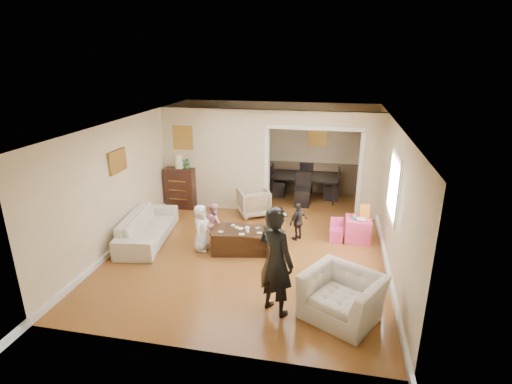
% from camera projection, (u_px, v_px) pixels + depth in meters
% --- Properties ---
extents(floor, '(7.00, 7.00, 0.00)m').
position_uv_depth(floor, '(254.00, 240.00, 8.67)').
color(floor, '#935A26').
rests_on(floor, ground).
extents(partition_left, '(2.75, 0.18, 2.60)m').
position_uv_depth(partition_left, '(216.00, 159.00, 10.17)').
color(partition_left, beige).
rests_on(partition_left, ground).
extents(partition_right, '(0.55, 0.18, 2.60)m').
position_uv_depth(partition_right, '(371.00, 167.00, 9.45)').
color(partition_right, beige).
rests_on(partition_right, ground).
extents(partition_header, '(2.22, 0.18, 0.35)m').
position_uv_depth(partition_header, '(315.00, 118.00, 9.33)').
color(partition_header, beige).
rests_on(partition_header, partition_right).
extents(window_pane, '(0.03, 0.95, 1.10)m').
position_uv_depth(window_pane, '(395.00, 187.00, 7.28)').
color(window_pane, white).
rests_on(window_pane, ground).
extents(framed_art_partition, '(0.45, 0.03, 0.55)m').
position_uv_depth(framed_art_partition, '(183.00, 138.00, 10.05)').
color(framed_art_partition, brown).
rests_on(framed_art_partition, partition_left).
extents(framed_art_sofa_wall, '(0.03, 0.55, 0.40)m').
position_uv_depth(framed_art_sofa_wall, '(118.00, 161.00, 8.04)').
color(framed_art_sofa_wall, brown).
extents(framed_art_alcove, '(0.45, 0.03, 0.55)m').
position_uv_depth(framed_art_alcove, '(317.00, 136.00, 11.09)').
color(framed_art_alcove, brown).
extents(sofa, '(1.10, 2.19, 0.61)m').
position_uv_depth(sofa, '(148.00, 227.00, 8.59)').
color(sofa, beige).
rests_on(sofa, ground).
extents(armchair_back, '(0.98, 0.99, 0.67)m').
position_uv_depth(armchair_back, '(254.00, 202.00, 9.95)').
color(armchair_back, tan).
rests_on(armchair_back, ground).
extents(armchair_front, '(1.43, 1.38, 0.72)m').
position_uv_depth(armchair_front, '(342.00, 296.00, 6.04)').
color(armchair_front, beige).
rests_on(armchair_front, ground).
extents(dresser, '(0.78, 0.44, 1.07)m').
position_uv_depth(dresser, '(181.00, 187.00, 10.42)').
color(dresser, '#34190F').
rests_on(dresser, ground).
extents(table_lamp, '(0.22, 0.22, 0.36)m').
position_uv_depth(table_lamp, '(179.00, 161.00, 10.19)').
color(table_lamp, '#F7EECA').
rests_on(table_lamp, dresser).
extents(potted_plant, '(0.27, 0.23, 0.29)m').
position_uv_depth(potted_plant, '(187.00, 163.00, 10.16)').
color(potted_plant, '#32662D').
rests_on(potted_plant, dresser).
extents(coffee_table, '(1.36, 0.86, 0.47)m').
position_uv_depth(coffee_table, '(243.00, 240.00, 8.14)').
color(coffee_table, '#321E10').
rests_on(coffee_table, ground).
extents(coffee_cup, '(0.11, 0.11, 0.09)m').
position_uv_depth(coffee_cup, '(247.00, 229.00, 7.98)').
color(coffee_cup, white).
rests_on(coffee_cup, coffee_table).
extents(play_table, '(0.54, 0.54, 0.52)m').
position_uv_depth(play_table, '(358.00, 230.00, 8.57)').
color(play_table, '#E03B72').
rests_on(play_table, ground).
extents(cereal_box, '(0.20, 0.07, 0.30)m').
position_uv_depth(cereal_box, '(365.00, 211.00, 8.51)').
color(cereal_box, yellow).
rests_on(cereal_box, play_table).
extents(cyan_cup, '(0.08, 0.08, 0.08)m').
position_uv_depth(cyan_cup, '(354.00, 217.00, 8.45)').
color(cyan_cup, '#22ACA2').
rests_on(cyan_cup, play_table).
extents(toy_block, '(0.10, 0.08, 0.05)m').
position_uv_depth(toy_block, '(353.00, 215.00, 8.61)').
color(toy_block, red).
rests_on(toy_block, play_table).
extents(play_bowl, '(0.21, 0.21, 0.05)m').
position_uv_depth(play_bowl, '(361.00, 220.00, 8.36)').
color(play_bowl, silver).
rests_on(play_bowl, play_table).
extents(dining_table, '(1.97, 1.21, 0.66)m').
position_uv_depth(dining_table, '(305.00, 186.00, 11.16)').
color(dining_table, black).
rests_on(dining_table, ground).
extents(adult_person, '(0.78, 0.71, 1.78)m').
position_uv_depth(adult_person, '(276.00, 261.00, 6.00)').
color(adult_person, black).
rests_on(adult_person, ground).
extents(child_kneel_a, '(0.32, 0.49, 1.00)m').
position_uv_depth(child_kneel_a, '(201.00, 228.00, 8.08)').
color(child_kneel_a, white).
rests_on(child_kneel_a, ground).
extents(child_kneel_b, '(0.50, 0.54, 0.88)m').
position_uv_depth(child_kneel_b, '(215.00, 223.00, 8.48)').
color(child_kneel_b, pink).
rests_on(child_kneel_b, ground).
extents(child_toddler, '(0.47, 0.51, 0.84)m').
position_uv_depth(child_toddler, '(298.00, 222.00, 8.58)').
color(child_toddler, black).
rests_on(child_toddler, ground).
extents(craft_papers, '(0.89, 0.49, 0.00)m').
position_uv_depth(craft_papers, '(244.00, 230.00, 8.05)').
color(craft_papers, white).
rests_on(craft_papers, coffee_table).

